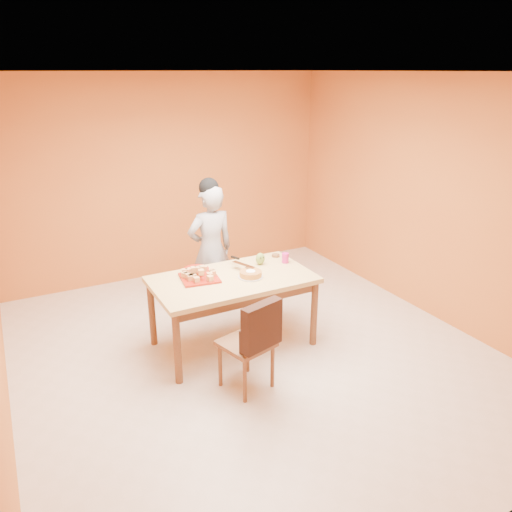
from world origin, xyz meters
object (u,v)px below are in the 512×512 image
pastry_platter (199,278)px  dining_table (233,286)px  red_dinner_plate (196,269)px  magenta_glass (285,258)px  person (211,250)px  sponge_cake (251,274)px  dining_chair (247,342)px  egg_ornament (260,259)px  checker_tin (276,256)px

pastry_platter → dining_table: bearing=-21.6°
red_dinner_plate → magenta_glass: bearing=-14.7°
dining_table → pastry_platter: (-0.30, 0.12, 0.10)m
person → red_dinner_plate: person is taller
pastry_platter → sponge_cake: 0.51m
sponge_cake → red_dinner_plate: bearing=134.3°
dining_chair → egg_ornament: size_ratio=7.02×
dining_table → person: 0.84m
person → egg_ornament: bearing=112.5°
red_dinner_plate → checker_tin: (0.93, -0.04, 0.00)m
red_dinner_plate → sponge_cake: bearing=-45.7°
sponge_cake → egg_ornament: egg_ornament is taller
red_dinner_plate → checker_tin: 0.93m
sponge_cake → checker_tin: size_ratio=2.57×
dining_table → dining_chair: size_ratio=1.77×
person → magenta_glass: size_ratio=14.31×
egg_ornament → magenta_glass: bearing=-40.7°
red_dinner_plate → sponge_cake: size_ratio=1.20×
dining_table → checker_tin: size_ratio=18.32×
dining_chair → pastry_platter: bearing=80.7°
pastry_platter → magenta_glass: size_ratio=3.38×
egg_ornament → checker_tin: 0.30m
pastry_platter → magenta_glass: 0.99m
pastry_platter → sponge_cake: bearing=-23.0°
pastry_platter → egg_ornament: size_ratio=2.80×
dining_table → egg_ornament: size_ratio=12.44×
person → egg_ornament: size_ratio=11.88×
person → red_dinner_plate: (-0.37, -0.48, 0.00)m
egg_ornament → magenta_glass: size_ratio=1.20×
dining_table → sponge_cake: bearing=-25.3°
pastry_platter → checker_tin: checker_tin is taller
person → pastry_platter: 0.83m
checker_tin → pastry_platter: bearing=-169.0°
egg_ornament → checker_tin: egg_ornament is taller
egg_ornament → red_dinner_plate: bearing=142.2°
pastry_platter → egg_ornament: egg_ornament is taller
dining_chair → pastry_platter: dining_chair is taller
sponge_cake → magenta_glass: bearing=19.7°
dining_table → egg_ornament: egg_ornament is taller
sponge_cake → magenta_glass: size_ratio=2.10×
pastry_platter → person: bearing=59.2°
dining_table → checker_tin: bearing=24.6°
dining_table → pastry_platter: bearing=158.4°
dining_chair → person: 1.64m
dining_table → checker_tin: 0.76m
dining_table → dining_chair: bearing=-106.0°
person → sponge_cake: bearing=90.7°
dining_chair → magenta_glass: size_ratio=8.46×
dining_chair → magenta_glass: 1.28m
dining_chair → red_dinner_plate: (-0.04, 1.10, 0.30)m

